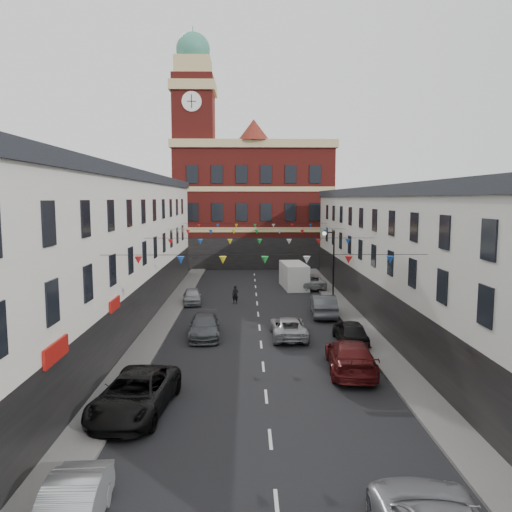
{
  "coord_description": "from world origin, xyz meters",
  "views": [
    {
      "loc": [
        -0.85,
        -29.53,
        8.87
      ],
      "look_at": [
        -0.14,
        9.42,
        4.35
      ],
      "focal_mm": 35.0,
      "sensor_mm": 36.0,
      "label": 1
    }
  ],
  "objects": [
    {
      "name": "car_left_d",
      "position": [
        -3.6,
        1.78,
        0.7
      ],
      "size": [
        2.25,
        4.92,
        1.4
      ],
      "primitive_type": "imported",
      "rotation": [
        0.0,
        0.0,
        0.06
      ],
      "color": "#484D51",
      "rests_on": "ground"
    },
    {
      "name": "pedestrian",
      "position": [
        -1.85,
        11.95,
        0.77
      ],
      "size": [
        0.65,
        0.53,
        1.54
      ],
      "primitive_type": "imported",
      "rotation": [
        0.0,
        0.0,
        -0.33
      ],
      "color": "black",
      "rests_on": "ground"
    },
    {
      "name": "car_left_c",
      "position": [
        -5.5,
        -9.58,
        0.81
      ],
      "size": [
        3.34,
        6.11,
        1.62
      ],
      "primitive_type": "imported",
      "rotation": [
        0.0,
        0.0,
        -0.11
      ],
      "color": "black",
      "rests_on": "ground"
    },
    {
      "name": "car_right_f",
      "position": [
        5.5,
        19.05,
        0.71
      ],
      "size": [
        2.46,
        5.14,
        1.41
      ],
      "primitive_type": "imported",
      "rotation": [
        0.0,
        0.0,
        3.16
      ],
      "color": "#A2A4A7",
      "rests_on": "ground"
    },
    {
      "name": "car_left_b",
      "position": [
        -5.5,
        -17.28,
        0.7
      ],
      "size": [
        1.75,
        4.36,
        1.41
      ],
      "primitive_type": "imported",
      "rotation": [
        0.0,
        0.0,
        0.06
      ],
      "color": "#999CA0",
      "rests_on": "ground"
    },
    {
      "name": "car_right_d",
      "position": [
        5.5,
        0.23,
        0.73
      ],
      "size": [
        1.78,
        4.31,
        1.46
      ],
      "primitive_type": "imported",
      "rotation": [
        0.0,
        0.0,
        3.13
      ],
      "color": "black",
      "rests_on": "ground"
    },
    {
      "name": "car_right_e",
      "position": [
        4.93,
        7.39,
        0.82
      ],
      "size": [
        2.06,
        5.1,
        1.65
      ],
      "primitive_type": "imported",
      "rotation": [
        0.0,
        0.0,
        3.08
      ],
      "color": "#46494D",
      "rests_on": "ground"
    },
    {
      "name": "clock_tower",
      "position": [
        -7.5,
        35.0,
        14.93
      ],
      "size": [
        5.6,
        5.6,
        30.0
      ],
      "color": "maroon",
      "rests_on": "ground"
    },
    {
      "name": "civic_building",
      "position": [
        0.0,
        37.95,
        8.14
      ],
      "size": [
        20.6,
        13.3,
        18.5
      ],
      "color": "maroon",
      "rests_on": "ground"
    },
    {
      "name": "distant_hill",
      "position": [
        -4.0,
        62.0,
        5.0
      ],
      "size": [
        40.0,
        14.0,
        10.0
      ],
      "primitive_type": "cube",
      "color": "#2C4D24",
      "rests_on": "ground"
    },
    {
      "name": "terrace_left",
      "position": [
        -11.78,
        1.0,
        5.35
      ],
      "size": [
        8.4,
        56.0,
        10.7
      ],
      "color": "silver",
      "rests_on": "ground"
    },
    {
      "name": "pavement_right",
      "position": [
        6.9,
        2.0,
        0.07
      ],
      "size": [
        1.8,
        64.0,
        0.15
      ],
      "primitive_type": "cube",
      "color": "#605E5B",
      "rests_on": "ground"
    },
    {
      "name": "moving_car",
      "position": [
        1.8,
        1.58,
        0.67
      ],
      "size": [
        2.25,
        4.81,
        1.33
      ],
      "primitive_type": "imported",
      "rotation": [
        0.0,
        0.0,
        3.15
      ],
      "color": "#A2A4A8",
      "rests_on": "ground"
    },
    {
      "name": "white_van",
      "position": [
        3.8,
        19.4,
        1.23
      ],
      "size": [
        2.6,
        5.72,
        2.46
      ],
      "primitive_type": "cube",
      "rotation": [
        0.0,
        0.0,
        0.08
      ],
      "color": "silver",
      "rests_on": "ground"
    },
    {
      "name": "street_lamp",
      "position": [
        6.55,
        14.0,
        3.9
      ],
      "size": [
        1.1,
        0.36,
        6.0
      ],
      "color": "black",
      "rests_on": "ground"
    },
    {
      "name": "terrace_right",
      "position": [
        11.78,
        1.0,
        4.85
      ],
      "size": [
        8.4,
        56.0,
        9.7
      ],
      "color": "#B8B5AC",
      "rests_on": "ground"
    },
    {
      "name": "car_right_c",
      "position": [
        4.45,
        -4.85,
        0.83
      ],
      "size": [
        2.8,
        5.87,
        1.65
      ],
      "primitive_type": "imported",
      "rotation": [
        0.0,
        0.0,
        3.05
      ],
      "color": "#531011",
      "rests_on": "ground"
    },
    {
      "name": "car_left_e",
      "position": [
        -5.5,
        12.06,
        0.65
      ],
      "size": [
        1.9,
        3.94,
        1.3
      ],
      "primitive_type": "imported",
      "rotation": [
        0.0,
        0.0,
        0.1
      ],
      "color": "#9FA1A7",
      "rests_on": "ground"
    },
    {
      "name": "ground",
      "position": [
        0.0,
        0.0,
        0.0
      ],
      "size": [
        160.0,
        160.0,
        0.0
      ],
      "primitive_type": "plane",
      "color": "black",
      "rests_on": "ground"
    },
    {
      "name": "pavement_left",
      "position": [
        -6.9,
        2.0,
        0.07
      ],
      "size": [
        1.8,
        64.0,
        0.15
      ],
      "primitive_type": "cube",
      "color": "#605E5B",
      "rests_on": "ground"
    }
  ]
}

